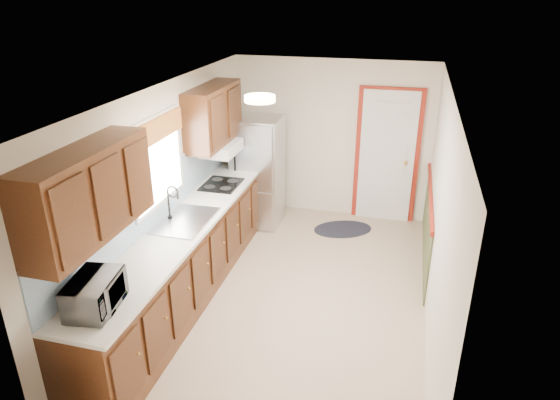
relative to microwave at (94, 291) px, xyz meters
The scene contains 8 objects.
room_shell 2.24m from the microwave, 57.62° to the left, with size 3.20×5.20×2.52m.
kitchen_run 1.63m from the microwave, 91.26° to the left, with size 0.63×4.00×2.20m.
back_wall_trim 4.66m from the microwave, 61.88° to the left, with size 1.12×2.30×2.08m.
ceiling_fixture 2.29m from the microwave, 62.00° to the left, with size 0.30×0.30×0.06m, color #FFD88C.
microwave is the anchor object (origin of this frame).
refrigerator 3.76m from the microwave, 86.52° to the left, with size 0.69×0.69×1.64m.
rug 4.23m from the microwave, 68.15° to the left, with size 0.87×0.56×0.01m, color black.
cooktop 2.82m from the microwave, 89.80° to the left, with size 0.46×0.55×0.02m, color black.
Camera 1 is at (1.10, -4.78, 3.38)m, focal length 32.00 mm.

